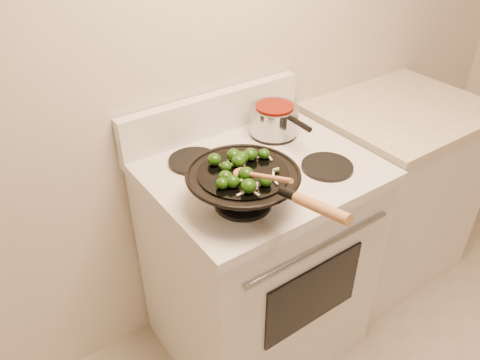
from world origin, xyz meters
TOP-DOWN VIEW (x-y plane):
  - stove at (-0.12, 1.17)m, footprint 0.78×0.67m
  - counter_unit at (0.71, 1.20)m, footprint 0.75×0.62m
  - wok at (-0.30, 1.02)m, footprint 0.35×0.58m
  - stirfry at (-0.31, 1.03)m, footprint 0.24×0.23m
  - wooden_spoon at (-0.31, 0.95)m, footprint 0.06×0.24m
  - saucepan at (0.06, 1.32)m, footprint 0.19×0.30m

SIDE VIEW (x-z plane):
  - counter_unit at x=0.71m, z-range 0.00..0.91m
  - stove at x=-0.12m, z-range -0.07..1.01m
  - saucepan at x=0.06m, z-range 0.93..1.04m
  - wok at x=-0.30m, z-range 0.90..1.09m
  - stirfry at x=-0.31m, z-range 1.04..1.08m
  - wooden_spoon at x=-0.31m, z-range 1.02..1.13m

